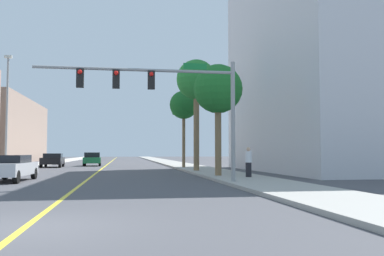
{
  "coord_description": "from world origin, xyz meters",
  "views": [
    {
      "loc": [
        1.93,
        -8.86,
        1.5
      ],
      "look_at": [
        6.83,
        21.14,
        3.26
      ],
      "focal_mm": 39.3,
      "sensor_mm": 36.0,
      "label": 1
    }
  ],
  "objects": [
    {
      "name": "sidewalk_right",
      "position": [
        8.29,
        42.0,
        0.07
      ],
      "size": [
        3.43,
        168.0,
        0.15
      ],
      "primitive_type": "cube",
      "color": "#9E9B93",
      "rests_on": "ground"
    },
    {
      "name": "palm_near",
      "position": [
        7.42,
        15.19,
        5.17
      ],
      "size": [
        2.9,
        2.9,
        6.55
      ],
      "color": "brown",
      "rests_on": "sidewalk_right"
    },
    {
      "name": "car_green",
      "position": [
        -1.46,
        38.6,
        0.75
      ],
      "size": [
        2.01,
        4.06,
        1.48
      ],
      "rotation": [
        0.0,
        0.0,
        0.04
      ],
      "color": "#196638",
      "rests_on": "ground"
    },
    {
      "name": "palm_mid",
      "position": [
        7.3,
        21.99,
        6.83
      ],
      "size": [
        3.0,
        3.0,
        8.32
      ],
      "color": "brown",
      "rests_on": "sidewalk_right"
    },
    {
      "name": "traffic_signal_mast",
      "position": [
        3.81,
        10.12,
        4.28
      ],
      "size": [
        9.1,
        0.36,
        5.6
      ],
      "color": "gray",
      "rests_on": "sidewalk_right"
    },
    {
      "name": "lane_marking_center",
      "position": [
        0.0,
        42.0,
        0.0
      ],
      "size": [
        0.16,
        144.0,
        0.01
      ],
      "primitive_type": "cube",
      "color": "yellow",
      "rests_on": "ground"
    },
    {
      "name": "pedestrian",
      "position": [
        8.7,
        13.39,
        0.96
      ],
      "size": [
        0.38,
        0.38,
        1.62
      ],
      "rotation": [
        0.0,
        0.0,
        2.25
      ],
      "color": "black",
      "rests_on": "sidewalk_right"
    },
    {
      "name": "car_black",
      "position": [
        -5.07,
        35.07,
        0.73
      ],
      "size": [
        2.09,
        4.22,
        1.39
      ],
      "rotation": [
        0.0,
        0.0,
        3.18
      ],
      "color": "black",
      "rests_on": "ground"
    },
    {
      "name": "street_lamp",
      "position": [
        -7.07,
        25.61,
        5.06
      ],
      "size": [
        0.56,
        0.28,
        8.95
      ],
      "color": "gray",
      "rests_on": "sidewalk_left"
    },
    {
      "name": "palm_far",
      "position": [
        7.31,
        28.79,
        5.73
      ],
      "size": [
        2.57,
        2.57,
        6.95
      ],
      "color": "brown",
      "rests_on": "sidewalk_right"
    },
    {
      "name": "ground",
      "position": [
        0.0,
        42.0,
        0.0
      ],
      "size": [
        192.0,
        192.0,
        0.0
      ],
      "primitive_type": "plane",
      "color": "#47474C"
    },
    {
      "name": "building_right_near",
      "position": [
        20.29,
        22.43,
        8.91
      ],
      "size": [
        15.7,
        20.09,
        17.83
      ],
      "primitive_type": "cube",
      "color": "silver",
      "rests_on": "ground"
    },
    {
      "name": "car_silver",
      "position": [
        -3.83,
        14.13,
        0.73
      ],
      "size": [
        1.9,
        4.63,
        1.36
      ],
      "rotation": [
        0.0,
        0.0,
        -0.03
      ],
      "color": "#BCBCC1",
      "rests_on": "ground"
    },
    {
      "name": "sidewalk_left",
      "position": [
        -8.29,
        42.0,
        0.07
      ],
      "size": [
        3.43,
        168.0,
        0.15
      ],
      "primitive_type": "cube",
      "color": "beige",
      "rests_on": "ground"
    }
  ]
}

